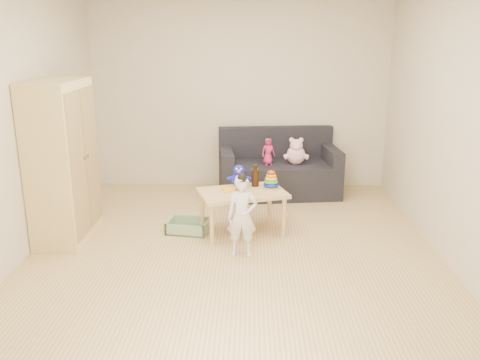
{
  "coord_description": "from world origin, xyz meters",
  "views": [
    {
      "loc": [
        0.16,
        -4.65,
        2.08
      ],
      "look_at": [
        0.05,
        0.25,
        0.65
      ],
      "focal_mm": 38.0,
      "sensor_mm": 36.0,
      "label": 1
    }
  ],
  "objects_px": {
    "play_table": "(242,212)",
    "wardrobe": "(62,161)",
    "toddler": "(242,217)",
    "sofa": "(279,179)"
  },
  "relations": [
    {
      "from": "play_table",
      "to": "wardrobe",
      "type": "bearing_deg",
      "value": -175.94
    },
    {
      "from": "toddler",
      "to": "wardrobe",
      "type": "bearing_deg",
      "value": 167.62
    },
    {
      "from": "sofa",
      "to": "toddler",
      "type": "relative_size",
      "value": 1.99
    },
    {
      "from": "toddler",
      "to": "play_table",
      "type": "bearing_deg",
      "value": 91.46
    },
    {
      "from": "wardrobe",
      "to": "toddler",
      "type": "bearing_deg",
      "value": -13.11
    },
    {
      "from": "play_table",
      "to": "toddler",
      "type": "distance_m",
      "value": 0.58
    },
    {
      "from": "play_table",
      "to": "toddler",
      "type": "bearing_deg",
      "value": -89.27
    },
    {
      "from": "sofa",
      "to": "play_table",
      "type": "distance_m",
      "value": 1.44
    },
    {
      "from": "wardrobe",
      "to": "play_table",
      "type": "xyz_separation_m",
      "value": [
        1.83,
        0.13,
        -0.58
      ]
    },
    {
      "from": "sofa",
      "to": "play_table",
      "type": "xyz_separation_m",
      "value": [
        -0.46,
        -1.36,
        0.02
      ]
    }
  ]
}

